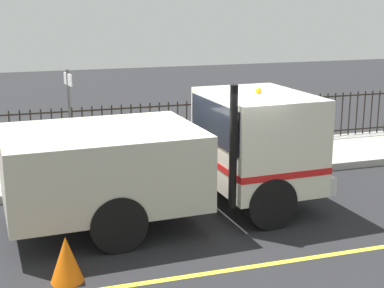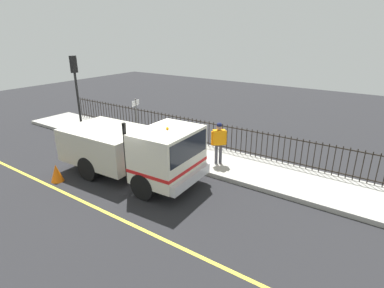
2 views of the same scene
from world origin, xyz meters
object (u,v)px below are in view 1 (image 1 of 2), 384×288
at_px(traffic_cone, 66,259).
at_px(utility_cabinet, 135,139).
at_px(street_sign, 70,115).
at_px(worker_standing, 234,116).
at_px(work_truck, 186,151).

bearing_deg(traffic_cone, utility_cabinet, -22.07).
xyz_separation_m(utility_cabinet, street_sign, (-1.63, 1.71, 1.02)).
bearing_deg(utility_cabinet, street_sign, 133.64).
relative_size(utility_cabinet, traffic_cone, 1.48).
bearing_deg(street_sign, traffic_cone, 172.03).
bearing_deg(worker_standing, utility_cabinet, -62.62).
bearing_deg(worker_standing, traffic_cone, 4.79).
height_order(utility_cabinet, street_sign, street_sign).
bearing_deg(work_truck, traffic_cone, -53.61).
xyz_separation_m(work_truck, traffic_cone, (-1.99, 2.46, -0.92)).
bearing_deg(worker_standing, work_truck, 11.43).
bearing_deg(work_truck, street_sign, -138.53).
height_order(work_truck, utility_cabinet, work_truck).
xyz_separation_m(worker_standing, utility_cabinet, (0.88, 2.26, -0.60)).
bearing_deg(traffic_cone, worker_standing, -43.79).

